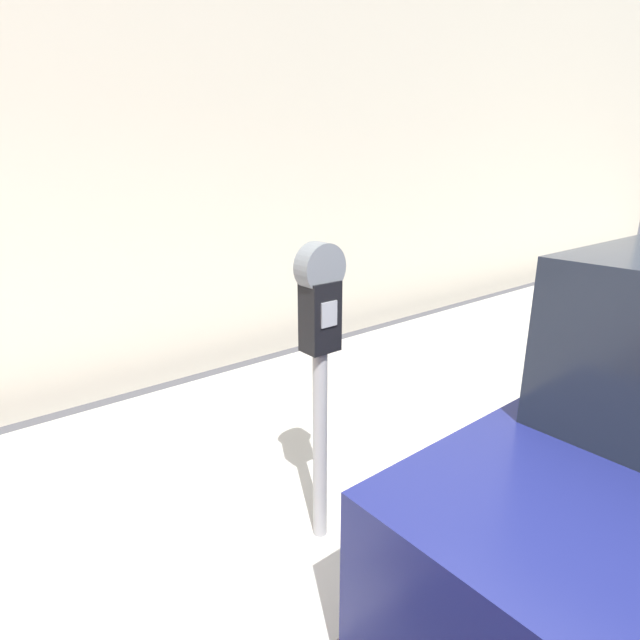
# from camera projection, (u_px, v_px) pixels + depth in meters

# --- Properties ---
(sidewalk) EXTENTS (24.00, 2.80, 0.15)m
(sidewalk) POSITION_uv_depth(u_px,v_px,m) (210.00, 483.00, 3.21)
(sidewalk) COLOR #BCB7AD
(sidewalk) RESTS_ON ground_plane
(parking_meter) EXTENTS (0.23, 0.13, 1.56)m
(parking_meter) POSITION_uv_depth(u_px,v_px,m) (320.00, 347.00, 2.36)
(parking_meter) COLOR gray
(parking_meter) RESTS_ON sidewalk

